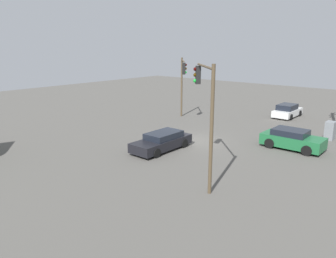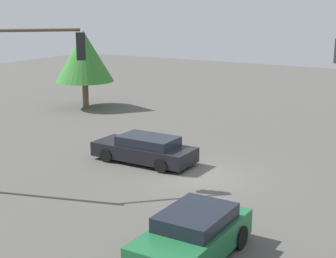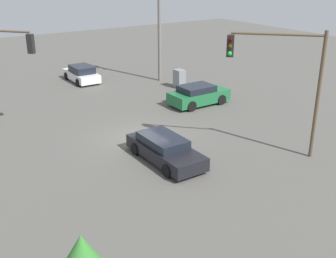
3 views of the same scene
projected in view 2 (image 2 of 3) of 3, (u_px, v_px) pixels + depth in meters
ground_plane at (201, 175)px, 21.69m from camera, size 80.00×80.00×0.00m
sedan_dark at (145, 149)px, 23.34m from camera, size 4.75×1.94×1.25m
sedan_green at (193, 236)px, 14.52m from camera, size 2.03×4.18×1.39m
traffic_signal_cross at (13, 77)px, 19.36m from camera, size 3.40×3.36×6.34m
tree_far at (84, 56)px, 35.05m from camera, size 3.97×3.97×5.27m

